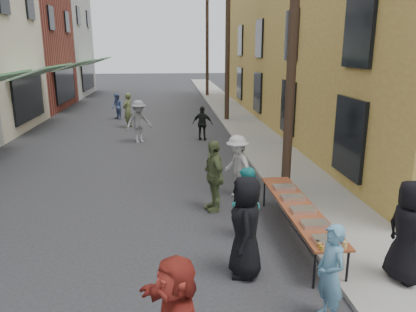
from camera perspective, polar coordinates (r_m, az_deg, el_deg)
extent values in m
plane|color=#28282B|center=(8.67, -12.33, -12.96)|extent=(120.00, 120.00, 0.00)
cube|color=gray|center=(23.29, 4.35, 5.14)|extent=(2.20, 60.00, 0.10)
cube|color=gray|center=(38.26, -23.04, 14.56)|extent=(8.00, 8.00, 9.00)
cube|color=#AC803D|center=(23.84, 20.29, 16.47)|extent=(10.00, 28.00, 10.00)
cylinder|color=#2D2116|center=(11.10, 11.94, 17.18)|extent=(0.26, 0.26, 9.00)
cylinder|color=#2D2116|center=(22.84, 2.78, 16.18)|extent=(0.26, 0.26, 9.00)
cylinder|color=#2D2116|center=(34.76, -0.12, 15.78)|extent=(0.26, 0.26, 9.00)
cube|color=brown|center=(8.92, 12.59, -7.01)|extent=(0.70, 4.00, 0.04)
cylinder|color=black|center=(7.40, 14.76, -15.22)|extent=(0.04, 0.04, 0.71)
cylinder|color=black|center=(7.60, 19.01, -14.68)|extent=(0.04, 0.04, 0.71)
cylinder|color=black|center=(10.66, 7.92, -5.24)|extent=(0.04, 0.04, 0.71)
cylinder|color=black|center=(10.81, 10.93, -5.09)|extent=(0.04, 0.04, 0.71)
cube|color=maroon|center=(7.48, 16.51, -11.21)|extent=(0.50, 0.33, 0.08)
cube|color=#B2B2B7|center=(8.03, 14.80, -9.23)|extent=(0.50, 0.33, 0.08)
cube|color=tan|center=(8.63, 13.22, -7.37)|extent=(0.50, 0.33, 0.08)
cube|color=#B2B2B7|center=(9.25, 11.86, -5.75)|extent=(0.50, 0.33, 0.08)
cube|color=tan|center=(9.88, 10.68, -4.34)|extent=(0.50, 0.33, 0.08)
cylinder|color=#A57F26|center=(7.16, 15.73, -12.41)|extent=(0.07, 0.07, 0.08)
cylinder|color=#A57F26|center=(7.24, 15.44, -12.05)|extent=(0.07, 0.07, 0.08)
cylinder|color=#A57F26|center=(7.32, 15.17, -11.71)|extent=(0.07, 0.07, 0.08)
cylinder|color=tan|center=(7.34, 18.73, -11.75)|extent=(0.08, 0.08, 0.12)
imported|color=black|center=(7.34, 5.33, -9.89)|extent=(0.71, 0.99, 1.87)
imported|color=#568AA7|center=(6.49, 16.86, -15.60)|extent=(0.46, 0.62, 1.56)
imported|color=teal|center=(8.72, 5.38, -6.74)|extent=(0.71, 0.85, 1.59)
imported|color=beige|center=(11.13, 4.15, -1.47)|extent=(1.01, 1.28, 1.74)
imported|color=#56653A|center=(10.16, 0.80, -2.80)|extent=(0.71, 1.15, 1.82)
imported|color=black|center=(7.76, 26.36, -9.48)|extent=(0.78, 1.00, 1.82)
imported|color=slate|center=(17.86, -9.71, 4.79)|extent=(1.37, 1.17, 1.84)
imported|color=black|center=(18.04, -0.78, 4.59)|extent=(0.96, 0.59, 1.52)
imported|color=#576138|center=(21.37, -11.22, 6.32)|extent=(0.68, 0.78, 1.80)
imported|color=#4B5D92|center=(24.06, -12.65, 6.80)|extent=(0.87, 0.91, 1.48)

